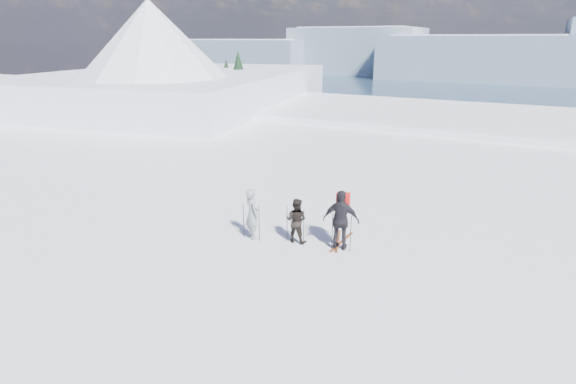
% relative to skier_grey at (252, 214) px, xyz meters
% --- Properties ---
extents(lake_basin, '(820.00, 820.00, 71.62)m').
position_rel_skier_grey_xyz_m(lake_basin, '(2.90, 27.41, -7.36)').
color(lake_basin, white).
rests_on(lake_basin, ground).
extents(far_mountain_range, '(770.00, 110.00, 53.00)m').
position_rel_skier_grey_xyz_m(far_mountain_range, '(32.50, 452.19, -8.05)').
color(far_mountain_range, slate).
rests_on(far_mountain_range, ground).
extents(near_ridge, '(31.37, 35.68, 25.62)m').
position_rel_skier_grey_xyz_m(near_ridge, '(-23.66, 26.75, -4.34)').
color(near_ridge, white).
rests_on(near_ridge, ground).
extents(skier_grey, '(0.75, 0.70, 1.72)m').
position_rel_skier_grey_xyz_m(skier_grey, '(0.00, 0.00, 0.00)').
color(skier_grey, gray).
rests_on(skier_grey, ground).
extents(skier_dark, '(0.76, 0.61, 1.49)m').
position_rel_skier_grey_xyz_m(skier_dark, '(1.42, 0.41, -0.12)').
color(skier_dark, black).
rests_on(skier_dark, ground).
extents(skier_pack, '(1.21, 0.69, 1.94)m').
position_rel_skier_grey_xyz_m(skier_pack, '(2.89, 0.57, 0.11)').
color(skier_pack, black).
rests_on(skier_pack, ground).
extents(backpack, '(0.45, 0.31, 0.59)m').
position_rel_skier_grey_xyz_m(backpack, '(2.84, 0.82, 1.37)').
color(backpack, red).
rests_on(backpack, skier_pack).
extents(ski_poles, '(3.57, 0.66, 1.24)m').
position_rel_skier_grey_xyz_m(ski_poles, '(1.47, 0.25, -0.26)').
color(ski_poles, black).
rests_on(ski_poles, ground).
extents(skis_loose, '(0.61, 1.70, 0.03)m').
position_rel_skier_grey_xyz_m(skis_loose, '(2.70, 1.04, -0.85)').
color(skis_loose, black).
rests_on(skis_loose, ground).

